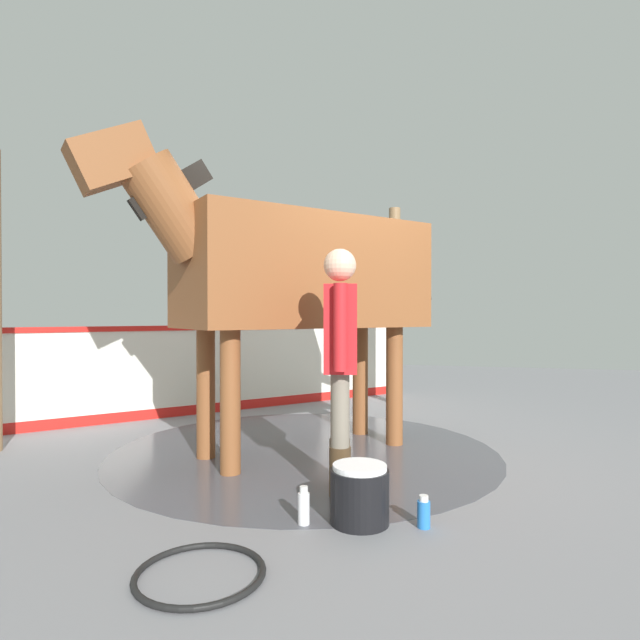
% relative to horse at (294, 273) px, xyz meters
% --- Properties ---
extents(ground_plane, '(16.00, 16.00, 0.02)m').
position_rel_horse_xyz_m(ground_plane, '(-0.41, 0.33, -1.62)').
color(ground_plane, gray).
extents(wet_patch, '(3.48, 3.48, 0.00)m').
position_rel_horse_xyz_m(wet_patch, '(-0.08, 0.07, -1.61)').
color(wet_patch, '#4C4C54').
rests_on(wet_patch, ground).
extents(barrier_wall, '(4.25, 3.97, 1.11)m').
position_rel_horse_xyz_m(barrier_wall, '(-1.60, -1.55, -1.10)').
color(barrier_wall, silver).
rests_on(barrier_wall, ground).
extents(roof_post_far, '(0.16, 0.16, 2.74)m').
position_rel_horse_xyz_m(roof_post_far, '(-2.87, 0.60, -0.24)').
color(roof_post_far, olive).
rests_on(roof_post_far, ground).
extents(horse, '(2.72, 2.56, 2.66)m').
position_rel_horse_xyz_m(horse, '(0.00, 0.00, 0.00)').
color(horse, brown).
rests_on(horse, ground).
extents(handler, '(0.67, 0.32, 1.70)m').
position_rel_horse_xyz_m(handler, '(0.89, 0.61, -0.62)').
color(handler, '#47331E').
rests_on(handler, ground).
extents(wash_bucket, '(0.35, 0.35, 0.35)m').
position_rel_horse_xyz_m(wash_bucket, '(1.41, 0.84, -1.44)').
color(wash_bucket, black).
rests_on(wash_bucket, ground).
extents(bottle_shampoo, '(0.07, 0.07, 0.23)m').
position_rel_horse_xyz_m(bottle_shampoo, '(1.51, 0.52, -1.51)').
color(bottle_shampoo, white).
rests_on(bottle_shampoo, ground).
extents(bottle_spray, '(0.08, 0.08, 0.19)m').
position_rel_horse_xyz_m(bottle_spray, '(1.38, 1.21, -1.52)').
color(bottle_spray, blue).
rests_on(bottle_spray, ground).
extents(hose_coil, '(0.62, 0.62, 0.03)m').
position_rel_horse_xyz_m(hose_coil, '(2.22, 0.22, -1.59)').
color(hose_coil, black).
rests_on(hose_coil, ground).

